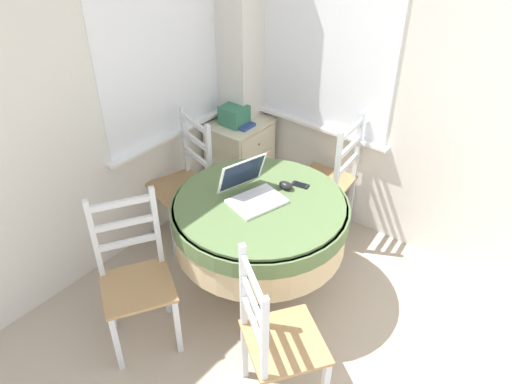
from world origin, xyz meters
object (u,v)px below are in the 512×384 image
(dining_chair_near_back_window, at_px, (185,184))
(dining_chair_near_right_window, at_px, (330,181))
(dining_chair_camera_near, at_px, (276,341))
(corner_cabinet, at_px, (240,160))
(book_on_cabinet, at_px, (239,124))
(dining_chair_left_flank, at_px, (136,279))
(round_dining_table, at_px, (260,220))
(computer_mouse, at_px, (286,185))
(cell_phone, at_px, (300,185))
(laptop, at_px, (252,191))
(storage_box, at_px, (234,115))

(dining_chair_near_back_window, relative_size, dining_chair_near_right_window, 1.00)
(dining_chair_camera_near, distance_m, corner_cabinet, 2.01)
(dining_chair_camera_near, xyz_separation_m, book_on_cabinet, (1.38, 1.39, 0.26))
(dining_chair_left_flank, height_order, corner_cabinet, dining_chair_left_flank)
(round_dining_table, xyz_separation_m, book_on_cabinet, (0.76, 0.81, 0.13))
(computer_mouse, relative_size, cell_phone, 0.81)
(corner_cabinet, bearing_deg, dining_chair_left_flank, -162.09)
(laptop, relative_size, book_on_cabinet, 1.74)
(cell_phone, bearing_deg, book_on_cabinet, 63.14)
(computer_mouse, relative_size, corner_cabinet, 0.13)
(round_dining_table, bearing_deg, book_on_cabinet, 46.69)
(laptop, height_order, computer_mouse, laptop)
(laptop, height_order, cell_phone, laptop)
(dining_chair_camera_near, bearing_deg, dining_chair_near_back_window, 61.95)
(dining_chair_camera_near, height_order, dining_chair_left_flank, same)
(dining_chair_left_flank, bearing_deg, dining_chair_camera_near, -80.60)
(dining_chair_near_back_window, xyz_separation_m, corner_cabinet, (0.67, 0.01, -0.11))
(computer_mouse, xyz_separation_m, storage_box, (0.54, 0.89, 0.03))
(cell_phone, xyz_separation_m, dining_chair_near_right_window, (0.54, 0.08, -0.28))
(cell_phone, bearing_deg, dining_chair_near_back_window, 100.35)
(laptop, bearing_deg, dining_chair_camera_near, -133.21)
(laptop, height_order, dining_chair_camera_near, dining_chair_camera_near)
(laptop, xyz_separation_m, computer_mouse, (0.22, -0.11, -0.03))
(cell_phone, height_order, dining_chair_near_back_window, dining_chair_near_back_window)
(round_dining_table, bearing_deg, dining_chair_left_flank, 156.80)
(cell_phone, relative_size, dining_chair_camera_near, 0.12)
(cell_phone, bearing_deg, corner_cabinet, 61.83)
(dining_chair_near_back_window, relative_size, dining_chair_left_flank, 1.00)
(computer_mouse, xyz_separation_m, dining_chair_camera_near, (-0.83, -0.54, -0.30))
(computer_mouse, height_order, storage_box, storage_box)
(dining_chair_camera_near, bearing_deg, dining_chair_near_right_window, 21.31)
(laptop, relative_size, cell_phone, 3.39)
(dining_chair_near_right_window, bearing_deg, cell_phone, -171.74)
(round_dining_table, xyz_separation_m, laptop, (-0.00, 0.06, 0.20))
(corner_cabinet, bearing_deg, laptop, -136.29)
(laptop, xyz_separation_m, corner_cabinet, (0.81, 0.77, -0.44))
(laptop, bearing_deg, corner_cabinet, 43.71)
(dining_chair_left_flank, bearing_deg, book_on_cabinet, 17.43)
(laptop, relative_size, corner_cabinet, 0.56)
(round_dining_table, bearing_deg, storage_box, 48.42)
(laptop, bearing_deg, storage_box, 46.02)
(computer_mouse, xyz_separation_m, cell_phone, (0.09, -0.05, -0.02))
(corner_cabinet, bearing_deg, round_dining_table, -133.86)
(dining_chair_near_right_window, bearing_deg, laptop, 174.63)
(storage_box, bearing_deg, dining_chair_camera_near, -133.63)
(laptop, xyz_separation_m, dining_chair_near_back_window, (0.14, 0.76, -0.33))
(book_on_cabinet, bearing_deg, storage_box, 101.85)
(dining_chair_near_back_window, distance_m, corner_cabinet, 0.67)
(dining_chair_left_flank, distance_m, corner_cabinet, 1.65)
(storage_box, height_order, book_on_cabinet, storage_box)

